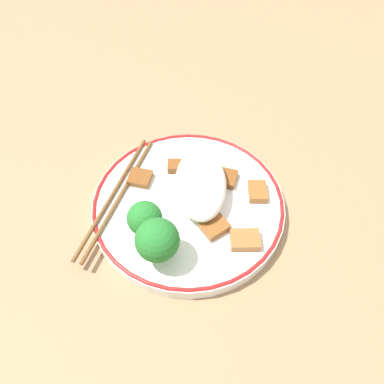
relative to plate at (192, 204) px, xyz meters
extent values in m
plane|color=#9E7A56|center=(0.00, 0.00, -0.01)|extent=(3.00, 3.00, 0.00)
cylinder|color=white|center=(0.00, 0.00, 0.00)|extent=(0.25, 0.25, 0.02)
torus|color=red|center=(0.00, 0.00, 0.01)|extent=(0.25, 0.25, 0.00)
ellipsoid|color=white|center=(0.02, -0.02, 0.03)|extent=(0.12, 0.07, 0.04)
cylinder|color=#7FB756|center=(-0.04, 0.05, 0.01)|extent=(0.02, 0.02, 0.01)
sphere|color=#267A2D|center=(-0.04, 0.05, 0.03)|extent=(0.04, 0.04, 0.04)
cylinder|color=#7FB756|center=(-0.08, 0.03, 0.02)|extent=(0.02, 0.02, 0.02)
sphere|color=#267A2D|center=(-0.08, 0.03, 0.04)|extent=(0.05, 0.05, 0.05)
cube|color=#9E6633|center=(-0.06, -0.07, 0.01)|extent=(0.03, 0.03, 0.01)
cube|color=brown|center=(0.06, 0.01, 0.01)|extent=(0.02, 0.04, 0.01)
cube|color=#995B28|center=(0.01, -0.09, 0.01)|extent=(0.03, 0.02, 0.01)
cube|color=brown|center=(-0.04, -0.03, 0.01)|extent=(0.04, 0.04, 0.01)
cube|color=brown|center=(0.04, 0.06, 0.01)|extent=(0.03, 0.03, 0.01)
cube|color=brown|center=(0.04, -0.05, 0.01)|extent=(0.04, 0.04, 0.01)
cylinder|color=brown|center=(0.01, 0.10, 0.01)|extent=(0.20, 0.08, 0.01)
cylinder|color=brown|center=(0.01, 0.09, 0.01)|extent=(0.20, 0.08, 0.01)
camera|label=1|loc=(-0.29, 0.00, 0.40)|focal=35.00mm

